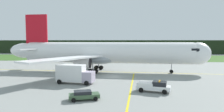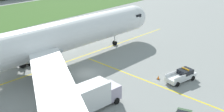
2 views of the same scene
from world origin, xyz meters
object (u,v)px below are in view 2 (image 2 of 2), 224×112
(airliner, at_px, (47,41))
(ops_pickup_truck, at_px, (182,76))
(apron_cone, at_px, (158,77))
(catering_truck, at_px, (93,95))

(airliner, height_order, ops_pickup_truck, airliner)
(airliner, bearing_deg, ops_pickup_truck, -63.54)
(airliner, relative_size, apron_cone, 86.07)
(airliner, xyz_separation_m, catering_truck, (-4.55, -15.04, -3.11))
(ops_pickup_truck, height_order, apron_cone, ops_pickup_truck)
(airliner, height_order, apron_cone, airliner)
(airliner, distance_m, catering_truck, 16.02)
(apron_cone, bearing_deg, airliner, 115.62)
(catering_truck, bearing_deg, ops_pickup_truck, -20.12)
(catering_truck, bearing_deg, airliner, 73.18)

